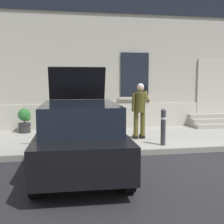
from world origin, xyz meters
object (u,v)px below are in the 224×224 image
hatchback_car_black (80,135)px  bollard_near_person (163,126)px  person_on_phone (140,107)px  planter_charcoal (25,120)px  planter_cream (104,119)px

hatchback_car_black → bollard_near_person: 2.83m
hatchback_car_black → person_on_phone: hatchback_car_black is taller
bollard_near_person → hatchback_car_black: bearing=-149.9°
bollard_near_person → planter_charcoal: bollard_near_person is taller
bollard_near_person → person_on_phone: person_on_phone is taller
person_on_phone → planter_charcoal: person_on_phone is taller
hatchback_car_black → planter_charcoal: bearing=111.8°
hatchback_car_black → planter_charcoal: 4.47m
bollard_near_person → planter_cream: size_ratio=1.22×
bollard_near_person → person_on_phone: (-0.41, 0.99, 0.44)m
hatchback_car_black → bollard_near_person: (2.45, 1.42, -0.09)m
hatchback_car_black → planter_charcoal: size_ratio=4.79×
hatchback_car_black → person_on_phone: bearing=49.8°
hatchback_car_black → planter_cream: bearing=74.2°
hatchback_car_black → bollard_near_person: hatchback_car_black is taller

